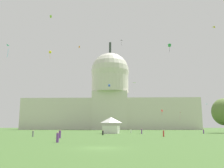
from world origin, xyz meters
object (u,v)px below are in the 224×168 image
at_px(tree_east_near, 224,112).
at_px(kite_pink_low, 179,113).
at_px(kite_green_mid, 170,45).
at_px(person_purple_deep_crowd, 204,132).
at_px(kite_red_low, 162,111).
at_px(person_purple_edge_west, 58,138).
at_px(kite_white_mid, 134,84).
at_px(kite_yellow_high, 50,52).
at_px(person_grey_lawn_far_right, 33,134).
at_px(kite_orange_high, 79,47).
at_px(kite_gold_mid, 212,28).
at_px(event_tent, 111,125).
at_px(kite_blue_mid, 109,85).
at_px(person_purple_front_left, 60,134).
at_px(kite_turquoise_low, 206,105).
at_px(person_red_back_right, 164,134).
at_px(capitol_building, 110,100).
at_px(kite_black_high, 122,41).
at_px(person_white_back_center, 131,131).
at_px(person_black_front_center, 103,133).
at_px(person_purple_edge_east, 142,131).
at_px(kite_lime_high, 51,16).
at_px(kite_cyan_mid, 9,48).

bearing_deg(tree_east_near, kite_pink_low, 95.91).
bearing_deg(kite_pink_low, kite_green_mid, -30.17).
height_order(person_purple_deep_crowd, kite_red_low, kite_red_low).
distance_m(person_purple_edge_west, kite_white_mid, 67.40).
relative_size(kite_red_low, kite_yellow_high, 0.75).
xyz_separation_m(person_grey_lawn_far_right, kite_orange_high, (2.11, 44.76, 36.49)).
bearing_deg(person_purple_edge_west, person_grey_lawn_far_right, 145.96).
xyz_separation_m(person_grey_lawn_far_right, kite_gold_mid, (48.40, 13.77, 31.09)).
height_order(person_purple_deep_crowd, kite_white_mid, kite_white_mid).
height_order(event_tent, kite_green_mid, kite_green_mid).
relative_size(tree_east_near, kite_blue_mid, 3.56).
bearing_deg(kite_blue_mid, person_purple_front_left, 76.70).
distance_m(person_grey_lawn_far_right, kite_turquoise_low, 68.28).
bearing_deg(person_red_back_right, capitol_building, -10.65).
height_order(event_tent, kite_red_low, kite_red_low).
distance_m(kite_turquoise_low, kite_pink_low, 40.98).
bearing_deg(person_purple_edge_west, kite_black_high, 110.94).
height_order(person_grey_lawn_far_right, person_white_back_center, person_white_back_center).
relative_size(person_purple_deep_crowd, person_black_front_center, 1.02).
bearing_deg(person_purple_edge_east, kite_lime_high, -179.23).
xyz_separation_m(person_purple_edge_east, kite_yellow_high, (-38.57, 25.79, 34.87)).
xyz_separation_m(person_purple_edge_west, kite_white_mid, (15.21, 62.77, 19.25)).
distance_m(tree_east_near, kite_turquoise_low, 8.40).
bearing_deg(kite_orange_high, kite_gold_mid, 23.15).
xyz_separation_m(event_tent, kite_green_mid, (23.34, 11.28, 32.10)).
relative_size(person_purple_edge_east, kite_pink_low, 0.41).
distance_m(person_red_back_right, kite_blue_mid, 87.11).
bearing_deg(tree_east_near, person_purple_edge_west, -131.81).
height_order(capitol_building, person_purple_edge_west, capitol_building).
xyz_separation_m(event_tent, kite_orange_high, (-14.94, 18.66, 34.46)).
distance_m(person_black_front_center, kite_cyan_mid, 43.54).
bearing_deg(kite_lime_high, person_purple_edge_east, 21.60).
height_order(event_tent, person_purple_front_left, event_tent).
xyz_separation_m(person_purple_edge_east, kite_blue_mid, (-13.29, 61.41, 25.46)).
height_order(tree_east_near, person_grey_lawn_far_right, tree_east_near).
relative_size(kite_gold_mid, kite_yellow_high, 0.41).
height_order(person_purple_edge_east, kite_yellow_high, kite_yellow_high).
distance_m(kite_lime_high, kite_pink_low, 87.27).
height_order(person_white_back_center, person_red_back_right, person_white_back_center).
bearing_deg(kite_cyan_mid, kite_green_mid, -87.97).
bearing_deg(kite_turquoise_low, kite_blue_mid, -82.52).
bearing_deg(kite_black_high, kite_green_mid, -98.84).
distance_m(person_purple_edge_east, kite_white_mid, 29.21).
xyz_separation_m(tree_east_near, kite_black_high, (-37.26, 51.66, 47.46)).
bearing_deg(kite_yellow_high, person_purple_edge_west, -113.83).
height_order(person_grey_lawn_far_right, person_purple_edge_west, person_purple_edge_west).
height_order(kite_gold_mid, kite_white_mid, kite_gold_mid).
bearing_deg(person_white_back_center, kite_yellow_high, 113.48).
bearing_deg(person_purple_front_left, kite_red_low, -110.77).
xyz_separation_m(kite_red_low, kite_yellow_high, (-55.26, -32.40, 24.73)).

